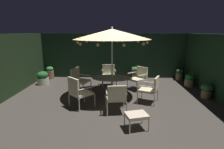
# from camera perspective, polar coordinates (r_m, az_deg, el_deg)

# --- Properties ---
(ground_plane) EXTENTS (8.00, 7.02, 0.02)m
(ground_plane) POSITION_cam_1_polar(r_m,az_deg,el_deg) (6.62, -0.32, -7.84)
(ground_plane) COLOR #433C36
(hedge_backdrop_rear) EXTENTS (8.00, 0.30, 2.28)m
(hedge_backdrop_rear) POSITION_cam_1_polar(r_m,az_deg,el_deg) (9.61, 0.46, 5.90)
(hedge_backdrop_rear) COLOR black
(hedge_backdrop_rear) RESTS_ON ground_plane
(hedge_backdrop_left) EXTENTS (0.30, 7.02, 2.28)m
(hedge_backdrop_left) POSITION_cam_1_polar(r_m,az_deg,el_deg) (7.51, -31.18, 1.90)
(hedge_backdrop_left) COLOR #1E3119
(hedge_backdrop_left) RESTS_ON ground_plane
(patio_dining_table) EXTENTS (1.47, 1.09, 0.73)m
(patio_dining_table) POSITION_cam_1_polar(r_m,az_deg,el_deg) (6.74, 0.02, -2.27)
(patio_dining_table) COLOR silver
(patio_dining_table) RESTS_ON ground_plane
(patio_umbrella) EXTENTS (2.71, 2.71, 2.54)m
(patio_umbrella) POSITION_cam_1_polar(r_m,az_deg,el_deg) (6.50, 0.02, 12.46)
(patio_umbrella) COLOR silver
(patio_umbrella) RESTS_ON ground_plane
(patio_chair_north) EXTENTS (0.69, 0.70, 0.93)m
(patio_chair_north) POSITION_cam_1_polar(r_m,az_deg,el_deg) (8.15, -0.99, 0.23)
(patio_chair_north) COLOR silver
(patio_chair_north) RESTS_ON ground_plane
(patio_chair_northeast) EXTENTS (0.77, 0.78, 0.95)m
(patio_chair_northeast) POSITION_cam_1_polar(r_m,az_deg,el_deg) (7.43, -10.32, -1.25)
(patio_chair_northeast) COLOR silver
(patio_chair_northeast) RESTS_ON ground_plane
(patio_chair_east) EXTENTS (0.87, 0.87, 1.00)m
(patio_chair_east) POSITION_cam_1_polar(r_m,az_deg,el_deg) (5.87, -10.38, -5.03)
(patio_chair_east) COLOR beige
(patio_chair_east) RESTS_ON ground_plane
(patio_chair_southeast) EXTENTS (0.66, 0.66, 0.90)m
(patio_chair_southeast) POSITION_cam_1_polar(r_m,az_deg,el_deg) (5.38, 1.35, -6.87)
(patio_chair_southeast) COLOR silver
(patio_chair_southeast) RESTS_ON ground_plane
(patio_chair_south) EXTENTS (0.77, 0.76, 0.91)m
(patio_chair_south) POSITION_cam_1_polar(r_m,az_deg,el_deg) (6.30, 12.07, -4.10)
(patio_chair_south) COLOR silver
(patio_chair_south) RESTS_ON ground_plane
(patio_chair_southwest) EXTENTS (0.86, 0.86, 0.93)m
(patio_chair_southwest) POSITION_cam_1_polar(r_m,az_deg,el_deg) (7.72, 8.43, -0.69)
(patio_chair_southwest) COLOR silver
(patio_chair_southwest) RESTS_ON ground_plane
(ottoman_footrest) EXTENTS (0.62, 0.55, 0.40)m
(ottoman_footrest) POSITION_cam_1_polar(r_m,az_deg,el_deg) (4.66, 7.64, -12.64)
(ottoman_footrest) COLOR silver
(ottoman_footrest) RESTS_ON ground_plane
(potted_plant_back_right) EXTENTS (0.38, 0.38, 0.63)m
(potted_plant_back_right) POSITION_cam_1_polar(r_m,az_deg,el_deg) (9.92, -18.74, 0.53)
(potted_plant_back_right) COLOR #87614C
(potted_plant_back_right) RESTS_ON ground_plane
(potted_plant_right_near) EXTENTS (0.46, 0.46, 0.67)m
(potted_plant_right_near) POSITION_cam_1_polar(r_m,az_deg,el_deg) (9.20, 7.42, 0.56)
(potted_plant_right_near) COLOR #A56243
(potted_plant_right_near) RESTS_ON ground_plane
(potted_plant_back_center) EXTENTS (0.51, 0.51, 0.61)m
(potted_plant_back_center) POSITION_cam_1_polar(r_m,az_deg,el_deg) (8.95, -20.73, -0.99)
(potted_plant_back_center) COLOR beige
(potted_plant_back_center) RESTS_ON ground_plane
(potted_plant_left_far) EXTENTS (0.41, 0.41, 0.58)m
(potted_plant_left_far) POSITION_cam_1_polar(r_m,az_deg,el_deg) (8.73, 23.01, -1.60)
(potted_plant_left_far) COLOR olive
(potted_plant_left_far) RESTS_ON ground_plane
(potted_plant_front_corner) EXTENTS (0.42, 0.42, 0.55)m
(potted_plant_front_corner) POSITION_cam_1_polar(r_m,az_deg,el_deg) (7.49, 27.42, -4.33)
(potted_plant_front_corner) COLOR olive
(potted_plant_front_corner) RESTS_ON ground_plane
(potted_plant_right_far) EXTENTS (0.33, 0.33, 0.57)m
(potted_plant_right_far) POSITION_cam_1_polar(r_m,az_deg,el_deg) (9.69, 20.19, 0.05)
(potted_plant_right_far) COLOR #816E51
(potted_plant_right_far) RESTS_ON ground_plane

